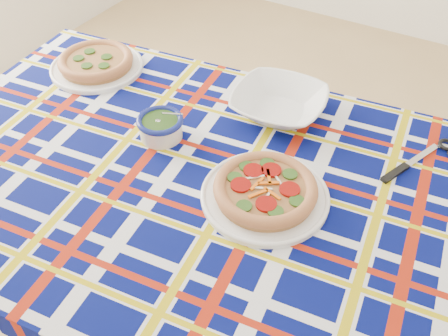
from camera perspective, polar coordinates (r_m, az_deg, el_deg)
The scene contains 8 objects.
floor at distance 2.25m, azimuth 5.35°, elevation -5.94°, with size 4.00×4.00×0.00m, color tan.
dining_table at distance 1.37m, azimuth -2.34°, elevation -3.64°, with size 1.76×1.21×0.78m.
tablecloth at distance 1.35m, azimuth -2.37°, elevation -2.89°, with size 1.69×1.07×0.11m, color #040B52, non-canonical shape.
main_focaccia_plate at distance 1.24m, azimuth 4.75°, elevation -2.42°, with size 0.33×0.33×0.06m, color #9D6738, non-canonical shape.
pesto_bowl at distance 1.42m, azimuth -7.27°, elevation 4.85°, with size 0.13×0.13×0.08m, color #19340E, non-canonical shape.
serving_bowl at distance 1.51m, azimuth 6.29°, elevation 7.33°, with size 0.28×0.28×0.07m, color white.
second_focaccia_plate at distance 1.77m, azimuth -14.44°, elevation 11.71°, with size 0.32×0.32×0.06m, color #9D6738, non-canonical shape.
table_knife at distance 1.47m, azimuth 21.51°, elevation 1.27°, with size 0.25×0.02×0.01m, color silver, non-canonical shape.
Camera 1 is at (0.56, -1.37, 1.69)m, focal length 40.00 mm.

